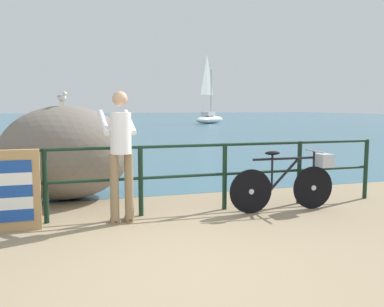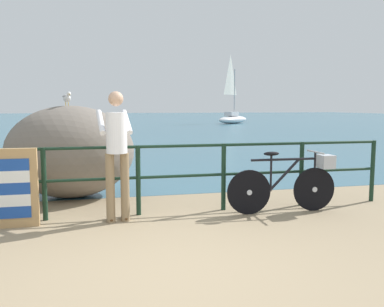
# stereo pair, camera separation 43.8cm
# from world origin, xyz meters

# --- Properties ---
(ground_plane) EXTENTS (120.00, 120.00, 0.10)m
(ground_plane) POSITION_xyz_m (0.00, 20.00, -0.05)
(ground_plane) COLOR #937F60
(sea_surface) EXTENTS (120.00, 90.00, 0.01)m
(sea_surface) POSITION_xyz_m (0.00, 48.38, 0.00)
(sea_surface) COLOR #38667A
(sea_surface) RESTS_ON ground_plane
(promenade_railing) EXTENTS (7.85, 0.07, 1.02)m
(promenade_railing) POSITION_xyz_m (0.00, 2.17, 0.63)
(promenade_railing) COLOR black
(promenade_railing) RESTS_ON ground_plane
(bicycle) EXTENTS (1.70, 0.48, 0.92)m
(bicycle) POSITION_xyz_m (2.25, 1.82, 0.46)
(bicycle) COLOR black
(bicycle) RESTS_ON ground_plane
(person_at_railing) EXTENTS (0.49, 0.66, 1.78)m
(person_at_railing) POSITION_xyz_m (-0.31, 1.89, 0.99)
(person_at_railing) COLOR #8C7251
(person_at_railing) RESTS_ON ground_plane
(folded_deckchair_stack) EXTENTS (0.84, 0.10, 1.04)m
(folded_deckchair_stack) POSITION_xyz_m (-1.76, 1.92, 0.52)
(folded_deckchair_stack) COLOR tan
(folded_deckchair_stack) RESTS_ON ground_plane
(breakwater_boulder_main) EXTENTS (2.19, 1.80, 1.59)m
(breakwater_boulder_main) POSITION_xyz_m (-1.02, 3.65, 0.80)
(breakwater_boulder_main) COLOR slate
(breakwater_boulder_main) RESTS_ON ground
(seagull) EXTENTS (0.20, 0.34, 0.23)m
(seagull) POSITION_xyz_m (-1.05, 3.64, 1.73)
(seagull) COLOR gold
(seagull) RESTS_ON breakwater_boulder_main
(sailboat) EXTENTS (4.17, 3.87, 6.16)m
(sailboat) POSITION_xyz_m (11.55, 32.08, 0.71)
(sailboat) COLOR white
(sailboat) RESTS_ON sea_surface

